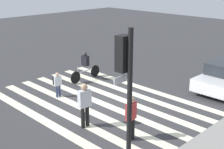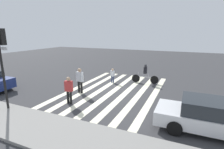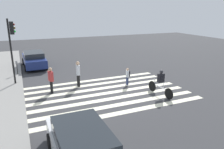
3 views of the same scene
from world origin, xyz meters
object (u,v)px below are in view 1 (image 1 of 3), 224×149
object	(u,v)px
pedestrian_adult_tall_backpack	(57,83)
pedestrian_child_with_backpack	(131,116)
pedestrian_adult_yellow_jacket	(85,103)
traffic_light	(126,86)
cyclist_mid_street	(85,65)

from	to	relation	value
pedestrian_adult_tall_backpack	pedestrian_child_with_backpack	bearing A→B (deg)	99.25
pedestrian_adult_yellow_jacket	traffic_light	bearing A→B (deg)	71.50
pedestrian_adult_tall_backpack	pedestrian_child_with_backpack	world-z (taller)	pedestrian_child_with_backpack
pedestrian_adult_yellow_jacket	pedestrian_adult_tall_backpack	bearing A→B (deg)	-99.45
traffic_light	pedestrian_adult_yellow_jacket	size ratio (longest dim) A/B	2.58
pedestrian_adult_tall_backpack	cyclist_mid_street	distance (m)	2.76
pedestrian_child_with_backpack	traffic_light	bearing A→B (deg)	-152.61
traffic_light	pedestrian_adult_yellow_jacket	bearing A→B (deg)	-116.95
pedestrian_child_with_backpack	cyclist_mid_street	xyz separation A→B (m)	(-3.13, -6.19, -0.08)
pedestrian_child_with_backpack	cyclist_mid_street	world-z (taller)	pedestrian_child_with_backpack
traffic_light	pedestrian_child_with_backpack	world-z (taller)	traffic_light
pedestrian_adult_yellow_jacket	pedestrian_child_with_backpack	distance (m)	1.98
pedestrian_adult_yellow_jacket	pedestrian_child_with_backpack	world-z (taller)	pedestrian_adult_yellow_jacket
traffic_light	pedestrian_adult_tall_backpack	distance (m)	8.27
cyclist_mid_street	traffic_light	bearing A→B (deg)	49.99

